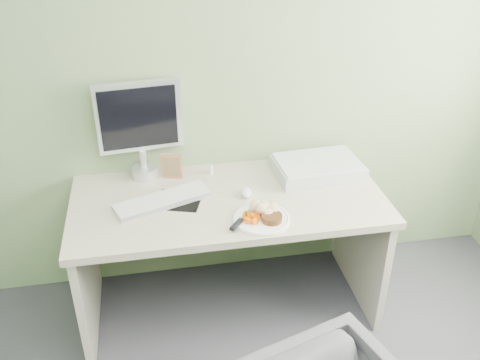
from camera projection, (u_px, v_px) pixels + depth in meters
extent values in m
plane|color=gray|center=(215.00, 57.00, 2.74)|extent=(3.50, 0.00, 3.50)
cube|color=beige|center=(228.00, 201.00, 2.75)|extent=(1.60, 0.75, 0.04)
cube|color=#BCAFA0|center=(87.00, 273.00, 2.81)|extent=(0.04, 0.70, 0.69)
cube|color=#BCAFA0|center=(360.00, 242.00, 3.05)|extent=(0.04, 0.70, 0.69)
cylinder|color=white|center=(262.00, 219.00, 2.56)|extent=(0.27, 0.27, 0.01)
cylinder|color=black|center=(272.00, 218.00, 2.52)|extent=(0.11, 0.11, 0.03)
ellipsoid|color=tan|center=(264.00, 206.00, 2.58)|extent=(0.14, 0.12, 0.07)
cube|color=#FF6705|center=(252.00, 216.00, 2.52)|extent=(0.09, 0.08, 0.05)
cube|color=silver|center=(249.00, 212.00, 2.58)|extent=(0.11, 0.12, 0.01)
cube|color=black|center=(236.00, 224.00, 2.48)|extent=(0.08, 0.09, 0.02)
cube|color=black|center=(179.00, 200.00, 2.71)|extent=(0.27, 0.25, 0.00)
cube|color=white|center=(162.00, 200.00, 2.68)|extent=(0.50, 0.30, 0.02)
ellipsoid|color=white|center=(246.00, 193.00, 2.74)|extent=(0.07, 0.11, 0.03)
cube|color=#A7724E|center=(171.00, 166.00, 2.87)|extent=(0.12, 0.04, 0.14)
cylinder|color=white|center=(211.00, 170.00, 2.94)|extent=(0.02, 0.02, 0.05)
cone|color=#86B9D7|center=(211.00, 164.00, 2.92)|extent=(0.02, 0.02, 0.02)
cube|color=#A8A9AF|center=(317.00, 168.00, 2.93)|extent=(0.48, 0.34, 0.07)
cylinder|color=silver|center=(145.00, 172.00, 2.91)|extent=(0.14, 0.14, 0.06)
cylinder|color=silver|center=(143.00, 159.00, 2.87)|extent=(0.04, 0.04, 0.10)
cube|color=silver|center=(139.00, 117.00, 2.77)|extent=(0.45, 0.09, 0.38)
cube|color=black|center=(139.00, 118.00, 2.75)|extent=(0.39, 0.05, 0.33)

